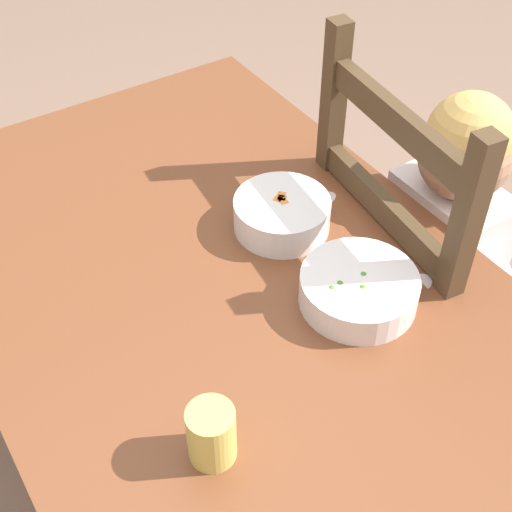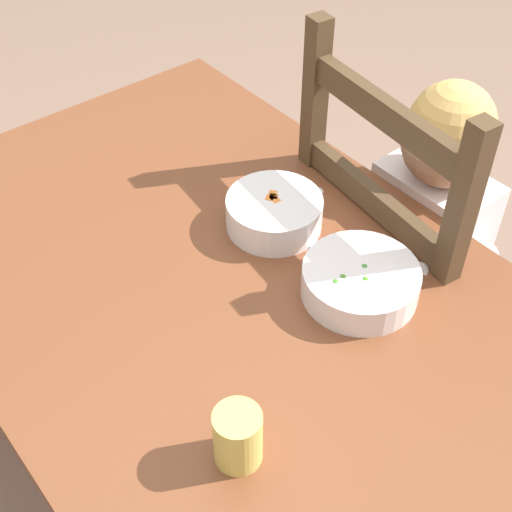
{
  "view_description": "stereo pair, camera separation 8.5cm",
  "coord_description": "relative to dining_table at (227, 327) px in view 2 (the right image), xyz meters",
  "views": [
    {
      "loc": [
        0.71,
        -0.4,
        1.58
      ],
      "look_at": [
        0.02,
        0.05,
        0.79
      ],
      "focal_mm": 49.84,
      "sensor_mm": 36.0,
      "label": 1
    },
    {
      "loc": [
        0.66,
        -0.47,
        1.58
      ],
      "look_at": [
        0.02,
        0.05,
        0.79
      ],
      "focal_mm": 49.84,
      "sensor_mm": 36.0,
      "label": 2
    }
  ],
  "objects": [
    {
      "name": "dining_table",
      "position": [
        0.0,
        0.0,
        0.0
      ],
      "size": [
        1.27,
        0.81,
        0.74
      ],
      "color": "brown",
      "rests_on": "ground"
    },
    {
      "name": "child_figure",
      "position": [
        0.05,
        0.45,
        0.0
      ],
      "size": [
        0.32,
        0.31,
        0.95
      ],
      "color": "white",
      "rests_on": "ground"
    },
    {
      "name": "spoon",
      "position": [
        0.0,
        0.14,
        0.12
      ],
      "size": [
        0.1,
        0.12,
        0.01
      ],
      "color": "silver",
      "rests_on": "dining_table"
    },
    {
      "name": "drinking_cup",
      "position": [
        0.26,
        -0.18,
        0.16
      ],
      "size": [
        0.06,
        0.06,
        0.09
      ],
      "primitive_type": "cylinder",
      "color": "#DFC95E",
      "rests_on": "dining_table"
    },
    {
      "name": "dining_chair",
      "position": [
        0.04,
        0.45,
        -0.15
      ],
      "size": [
        0.46,
        0.46,
        1.04
      ],
      "color": "#493521",
      "rests_on": "ground"
    },
    {
      "name": "ground_plane",
      "position": [
        0.0,
        0.0,
        -0.63
      ],
      "size": [
        8.0,
        8.0,
        0.0
      ],
      "primitive_type": "plane",
      "color": "#856655"
    },
    {
      "name": "bowl_of_carrots",
      "position": [
        -0.06,
        0.15,
        0.14
      ],
      "size": [
        0.17,
        0.17,
        0.06
      ],
      "color": "white",
      "rests_on": "dining_table"
    },
    {
      "name": "bowl_of_peas",
      "position": [
        0.16,
        0.15,
        0.14
      ],
      "size": [
        0.19,
        0.19,
        0.06
      ],
      "color": "white",
      "rests_on": "dining_table"
    }
  ]
}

